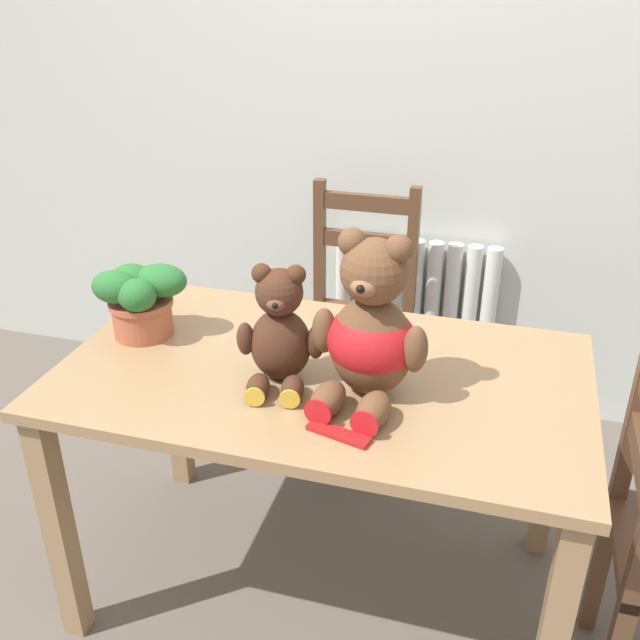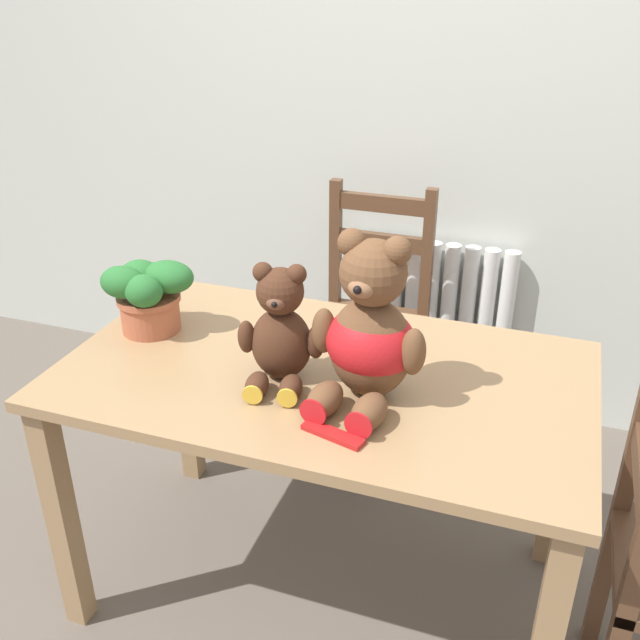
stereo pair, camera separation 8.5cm
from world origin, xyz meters
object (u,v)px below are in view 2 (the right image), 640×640
object	(u,v)px
teddy_bear_right	(370,334)
chocolate_bar	(333,434)
wooden_chair_behind	(367,323)
potted_plant	(149,292)
teddy_bear_left	(280,332)

from	to	relation	value
teddy_bear_right	chocolate_bar	bearing A→B (deg)	90.40
wooden_chair_behind	teddy_bear_right	bearing A→B (deg)	105.38
potted_plant	teddy_bear_left	bearing A→B (deg)	-15.14
wooden_chair_behind	teddy_bear_left	xyz separation A→B (m)	(0.02, -0.87, 0.40)
wooden_chair_behind	chocolate_bar	distance (m)	1.12
teddy_bear_right	potted_plant	distance (m)	0.67
wooden_chair_behind	teddy_bear_left	distance (m)	0.96
teddy_bear_left	chocolate_bar	distance (m)	0.30
teddy_bear_left	potted_plant	distance (m)	0.45
teddy_bear_left	teddy_bear_right	bearing A→B (deg)	170.24
teddy_bear_right	teddy_bear_left	bearing A→B (deg)	7.98
teddy_bear_left	potted_plant	world-z (taller)	teddy_bear_left
teddy_bear_left	chocolate_bar	size ratio (longest dim) A/B	2.06
teddy_bear_left	teddy_bear_right	size ratio (longest dim) A/B	0.75
teddy_bear_right	potted_plant	world-z (taller)	teddy_bear_right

